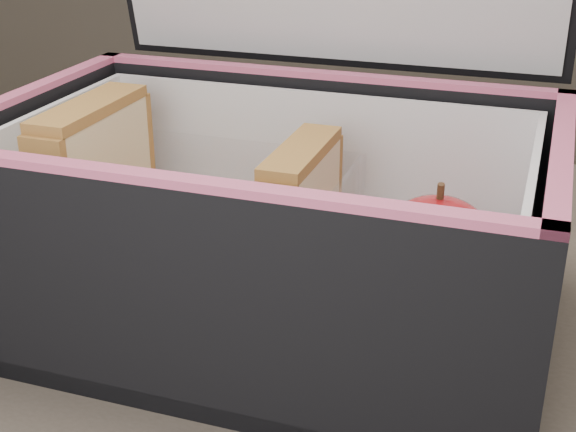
{
  "coord_description": "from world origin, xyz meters",
  "views": [
    {
      "loc": [
        0.14,
        -0.35,
        1.01
      ],
      "look_at": [
        0.0,
        0.06,
        0.81
      ],
      "focal_mm": 50.0,
      "sensor_mm": 36.0,
      "label": 1
    }
  ],
  "objects": [
    {
      "name": "lunch_bag",
      "position": [
        -0.01,
        0.06,
        0.82
      ],
      "size": [
        0.33,
        0.26,
        0.33
      ],
      "color": "black",
      "rests_on": "kitchen_table"
    },
    {
      "name": "sandwich_left",
      "position": [
        -0.12,
        0.05,
        0.82
      ],
      "size": [
        0.03,
        0.1,
        0.11
      ],
      "color": "beige",
      "rests_on": "plastic_tub"
    },
    {
      "name": "sandwich_right",
      "position": [
        0.01,
        0.05,
        0.82
      ],
      "size": [
        0.02,
        0.09,
        0.1
      ],
      "color": "beige",
      "rests_on": "plastic_tub"
    },
    {
      "name": "plastic_tub",
      "position": [
        -0.06,
        0.05,
        0.8
      ],
      "size": [
        0.18,
        0.13,
        0.07
      ],
      "primitive_type": null,
      "color": "white",
      "rests_on": "lunch_bag"
    },
    {
      "name": "carrot_sticks",
      "position": [
        -0.05,
        0.04,
        0.78
      ],
      "size": [
        0.04,
        0.16,
        0.03
      ],
      "color": "#E44001",
      "rests_on": "plastic_tub"
    },
    {
      "name": "red_apple",
      "position": [
        0.09,
        0.06,
        0.81
      ],
      "size": [
        0.08,
        0.08,
        0.07
      ],
      "rotation": [
        0.0,
        0.0,
        0.14
      ],
      "color": "#830000",
      "rests_on": "paper_napkin"
    },
    {
      "name": "paper_napkin",
      "position": [
        0.09,
        0.06,
        0.77
      ],
      "size": [
        0.09,
        0.09,
        0.01
      ],
      "primitive_type": "cube",
      "rotation": [
        0.0,
        0.0,
        -0.33
      ],
      "color": "white",
      "rests_on": "lunch_bag"
    }
  ]
}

